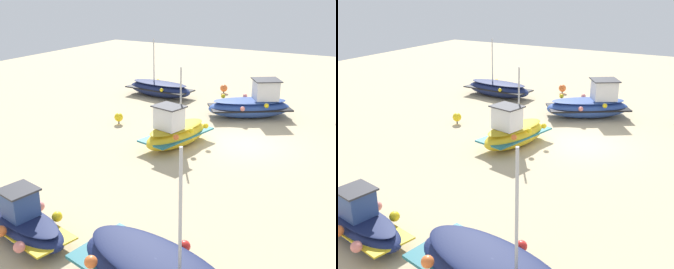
# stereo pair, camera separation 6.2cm
# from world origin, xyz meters

# --- Properties ---
(ground_plane) EXTENTS (59.56, 59.56, 0.00)m
(ground_plane) POSITION_xyz_m (0.00, 0.00, 0.00)
(ground_plane) COLOR #C6B289
(fishing_boat_0) EXTENTS (2.20, 3.64, 1.69)m
(fishing_boat_0) POSITION_xyz_m (11.12, -3.02, 0.53)
(fishing_boat_0) COLOR navy
(fishing_boat_0) RESTS_ON ground_plane
(fishing_boat_1) EXTENTS (4.26, 2.48, 3.85)m
(fishing_boat_1) POSITION_xyz_m (1.83, -2.78, 0.71)
(fishing_boat_1) COLOR gold
(fishing_boat_1) RESTS_ON ground_plane
(fishing_boat_3) EXTENTS (4.42, 5.21, 2.29)m
(fishing_boat_3) POSITION_xyz_m (-4.54, -1.17, 0.74)
(fishing_boat_3) COLOR #2D4C9E
(fishing_boat_3) RESTS_ON ground_plane
(fishing_boat_4) EXTENTS (2.41, 4.95, 4.03)m
(fishing_boat_4) POSITION_xyz_m (-5.97, -8.35, 0.57)
(fishing_boat_4) COLOR navy
(fishing_boat_4) RESTS_ON ground_plane
(mooring_buoy_0) EXTENTS (0.53, 0.53, 0.63)m
(mooring_buoy_0) POSITION_xyz_m (-9.07, -4.78, 0.36)
(mooring_buoy_0) COLOR #3F3F42
(mooring_buoy_0) RESTS_ON ground_plane
(mooring_buoy_1) EXTENTS (0.50, 0.50, 0.64)m
(mooring_buoy_1) POSITION_xyz_m (0.44, -7.24, 0.39)
(mooring_buoy_1) COLOR #3F3F42
(mooring_buoy_1) RESTS_ON ground_plane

